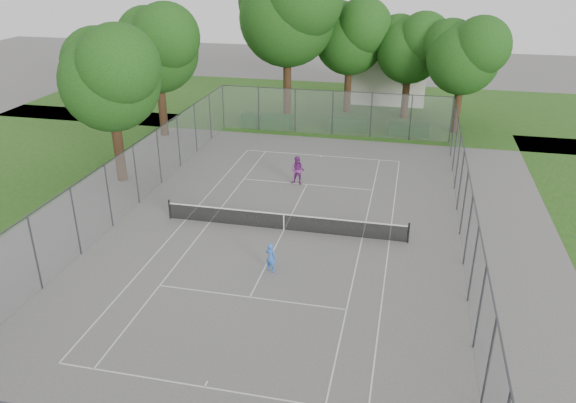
% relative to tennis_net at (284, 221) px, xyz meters
% --- Properties ---
extents(ground, '(120.00, 120.00, 0.00)m').
position_rel_tennis_net_xyz_m(ground, '(0.00, 0.00, -0.51)').
color(ground, '#605D5B').
rests_on(ground, ground).
extents(grass_far, '(60.00, 20.00, 0.00)m').
position_rel_tennis_net_xyz_m(grass_far, '(0.00, 26.00, -0.51)').
color(grass_far, '#254D16').
rests_on(grass_far, ground).
extents(court_markings, '(11.03, 23.83, 0.01)m').
position_rel_tennis_net_xyz_m(court_markings, '(0.00, 0.00, -0.50)').
color(court_markings, silver).
rests_on(court_markings, ground).
extents(tennis_net, '(12.87, 0.10, 1.10)m').
position_rel_tennis_net_xyz_m(tennis_net, '(0.00, 0.00, 0.00)').
color(tennis_net, black).
rests_on(tennis_net, ground).
extents(perimeter_fence, '(18.08, 34.08, 3.52)m').
position_rel_tennis_net_xyz_m(perimeter_fence, '(0.00, 0.00, 1.30)').
color(perimeter_fence, '#38383D').
rests_on(perimeter_fence, ground).
extents(tree_far_left, '(9.06, 8.27, 13.02)m').
position_rel_tennis_net_xyz_m(tree_far_left, '(-4.50, 21.20, 8.44)').
color(tree_far_left, '#311E11').
rests_on(tree_far_left, ground).
extents(tree_far_midleft, '(6.92, 6.32, 9.95)m').
position_rel_tennis_net_xyz_m(tree_far_midleft, '(0.36, 24.13, 6.32)').
color(tree_far_midleft, '#311E11').
rests_on(tree_far_midleft, ground).
extents(tree_far_midright, '(6.28, 5.74, 9.03)m').
position_rel_tennis_net_xyz_m(tree_far_midright, '(5.47, 23.16, 5.69)').
color(tree_far_midright, '#311E11').
rests_on(tree_far_midright, ground).
extents(tree_far_right, '(6.36, 5.80, 9.14)m').
position_rel_tennis_net_xyz_m(tree_far_right, '(9.59, 19.84, 5.76)').
color(tree_far_right, '#311E11').
rests_on(tree_far_right, ground).
extents(tree_side_back, '(7.08, 6.46, 10.17)m').
position_rel_tennis_net_xyz_m(tree_side_back, '(-12.86, 13.98, 6.48)').
color(tree_side_back, '#311E11').
rests_on(tree_side_back, ground).
extents(tree_side_front, '(6.84, 6.24, 9.83)m').
position_rel_tennis_net_xyz_m(tree_side_front, '(-11.59, 4.57, 6.24)').
color(tree_side_front, '#311E11').
rests_on(tree_side_front, ground).
extents(hedge_left, '(4.14, 1.24, 1.04)m').
position_rel_tennis_net_xyz_m(hedge_left, '(-5.58, 17.97, 0.01)').
color(hedge_left, '#174416').
rests_on(hedge_left, ground).
extents(hedge_mid, '(3.15, 0.90, 0.99)m').
position_rel_tennis_net_xyz_m(hedge_mid, '(1.02, 18.43, -0.02)').
color(hedge_mid, '#174416').
rests_on(hedge_mid, ground).
extents(hedge_right, '(3.05, 1.12, 0.92)m').
position_rel_tennis_net_xyz_m(hedge_right, '(5.94, 18.28, -0.05)').
color(hedge_right, '#174416').
rests_on(hedge_right, ground).
extents(house, '(7.32, 5.67, 9.12)m').
position_rel_tennis_net_xyz_m(house, '(3.40, 29.48, 3.16)').
color(house, beige).
rests_on(house, ground).
extents(girl_player, '(0.61, 0.51, 1.43)m').
position_rel_tennis_net_xyz_m(girl_player, '(0.35, -4.13, 0.21)').
color(girl_player, blue).
rests_on(girl_player, ground).
extents(woman_player, '(0.97, 0.81, 1.81)m').
position_rel_tennis_net_xyz_m(woman_player, '(-0.57, 6.35, 0.39)').
color(woman_player, '#7C2A7E').
rests_on(woman_player, ground).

